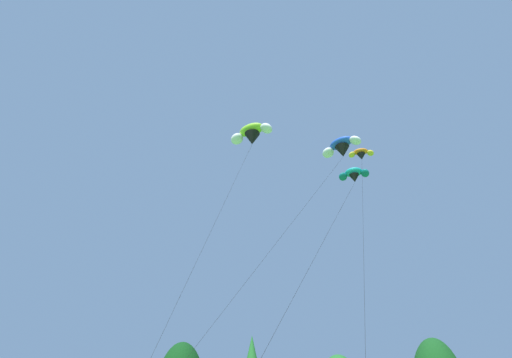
{
  "coord_description": "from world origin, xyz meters",
  "views": [
    {
      "loc": [
        4.17,
        2.24,
        1.93
      ],
      "look_at": [
        1.1,
        21.77,
        14.14
      ],
      "focal_mm": 31.35,
      "sensor_mm": 36.0,
      "label": 1
    }
  ],
  "objects_px": {
    "parafoil_kite_far_orange": "(361,154)",
    "parafoil_kite_low_lime_white": "(252,134)",
    "parafoil_kite_high_blue_white": "(342,147)",
    "parafoil_kite_mid_teal": "(354,175)"
  },
  "relations": [
    {
      "from": "parafoil_kite_high_blue_white",
      "to": "parafoil_kite_mid_teal",
      "type": "height_order",
      "value": "parafoil_kite_high_blue_white"
    },
    {
      "from": "parafoil_kite_high_blue_white",
      "to": "parafoil_kite_mid_teal",
      "type": "relative_size",
      "value": 1.26
    },
    {
      "from": "parafoil_kite_far_orange",
      "to": "parafoil_kite_low_lime_white",
      "type": "bearing_deg",
      "value": -145.85
    },
    {
      "from": "parafoil_kite_high_blue_white",
      "to": "parafoil_kite_low_lime_white",
      "type": "distance_m",
      "value": 8.24
    },
    {
      "from": "parafoil_kite_mid_teal",
      "to": "parafoil_kite_far_orange",
      "type": "height_order",
      "value": "parafoil_kite_far_orange"
    },
    {
      "from": "parafoil_kite_high_blue_white",
      "to": "parafoil_kite_mid_teal",
      "type": "distance_m",
      "value": 5.02
    },
    {
      "from": "parafoil_kite_far_orange",
      "to": "parafoil_kite_low_lime_white",
      "type": "xyz_separation_m",
      "value": [
        -9.22,
        -6.25,
        -1.32
      ]
    },
    {
      "from": "parafoil_kite_mid_teal",
      "to": "parafoil_kite_low_lime_white",
      "type": "relative_size",
      "value": 0.81
    },
    {
      "from": "parafoil_kite_low_lime_white",
      "to": "parafoil_kite_far_orange",
      "type": "bearing_deg",
      "value": 34.15
    },
    {
      "from": "parafoil_kite_far_orange",
      "to": "parafoil_kite_low_lime_white",
      "type": "height_order",
      "value": "parafoil_kite_far_orange"
    }
  ]
}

